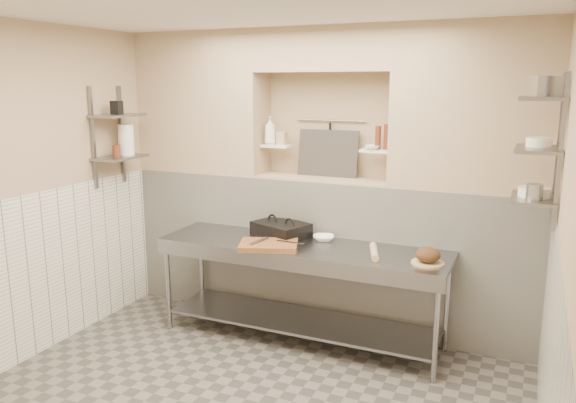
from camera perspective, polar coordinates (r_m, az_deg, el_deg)
The scene contains 46 objects.
wall_left at distance 5.11m, azimuth -25.97°, elevation 0.56°, with size 0.10×3.90×2.80m, color tan.
wall_right at distance 3.35m, azimuth 26.96°, elevation -5.00°, with size 0.10×3.90×2.80m, color tan.
wall_back at distance 5.60m, azimuth 4.57°, elevation 2.63°, with size 4.00×0.10×2.80m, color tan.
backwall_lower at distance 5.53m, azimuth 3.58°, elevation -4.94°, with size 4.00×0.40×1.40m, color white.
alcove_sill at distance 5.36m, azimuth 3.68°, elevation 2.34°, with size 1.30×0.40×0.02m, color tan.
backwall_pillar_left at distance 5.88m, azimuth -8.61°, elevation 9.84°, with size 1.35×0.40×1.40m, color tan.
backwall_pillar_right at distance 5.00m, azimuth 18.39°, elevation 9.03°, with size 1.35×0.40×1.40m, color tan.
backwall_header at distance 5.30m, azimuth 3.86°, elevation 15.14°, with size 1.30×0.40×0.40m, color tan.
wainscot_left at distance 5.24m, azimuth -24.85°, elevation -7.02°, with size 0.02×3.90×1.40m, color white.
wainscot_right at distance 3.60m, azimuth 24.89°, elevation -15.68°, with size 0.02×3.90×1.40m, color white.
alcove_shelf_left at distance 5.51m, azimuth -1.18°, elevation 5.67°, with size 0.28×0.16×0.03m, color white.
alcove_shelf_right at distance 5.17m, azimuth 8.95°, elevation 5.11°, with size 0.28×0.16×0.03m, color white.
utensil_rail at distance 5.46m, azimuth 4.38°, elevation 8.21°, with size 0.02×0.02×0.70m, color gray.
hanging_steel at distance 5.46m, azimuth 4.28°, elevation 6.41°, with size 0.02×0.02×0.30m, color black.
splash_panel at distance 5.42m, azimuth 4.08°, elevation 4.90°, with size 0.60×0.02×0.45m, color #383330.
shelf_rail_left_a at distance 5.88m, azimuth -16.55°, elevation 6.55°, with size 0.03×0.03×0.95m, color slate.
shelf_rail_left_b at distance 5.58m, azimuth -19.20°, elevation 6.12°, with size 0.03×0.03×0.95m, color slate.
wall_shelf_left_lower at distance 5.66m, azimuth -16.69°, elevation 4.32°, with size 0.30×0.50×0.03m, color slate.
wall_shelf_left_upper at distance 5.63m, azimuth -16.93°, elevation 8.35°, with size 0.30×0.50×0.03m, color slate.
shelf_rail_right_a at distance 4.49m, azimuth 25.81°, elevation 4.99°, with size 0.03×0.03×1.05m, color slate.
shelf_rail_right_b at distance 4.09m, azimuth 25.96°, elevation 4.41°, with size 0.03×0.03×1.05m, color slate.
wall_shelf_right_lower at distance 4.34m, azimuth 23.69°, elevation 0.28°, with size 0.30×0.50×0.03m, color slate.
wall_shelf_right_mid at distance 4.29m, azimuth 24.08°, elevation 4.87°, with size 0.30×0.50×0.03m, color slate.
wall_shelf_right_upper at distance 4.27m, azimuth 24.48°, elevation 9.53°, with size 0.30×0.50×0.03m, color slate.
prep_table at distance 5.04m, azimuth 1.30°, elevation -7.28°, with size 2.60×0.70×0.90m.
panini_press at distance 5.23m, azimuth -0.72°, elevation -2.86°, with size 0.58×0.50×0.13m.
cutting_board at distance 4.89m, azimuth -1.98°, elevation -4.45°, with size 0.50×0.35×0.04m, color brown.
knife_blade at distance 4.88m, azimuth 0.21°, elevation -4.16°, with size 0.25×0.03×0.01m, color gray.
tongs at distance 4.91m, azimuth -2.95°, elevation -3.99°, with size 0.02×0.02×0.25m, color gray.
mixing_bowl at distance 5.11m, azimuth 3.64°, elevation -3.72°, with size 0.19×0.19×0.05m, color white.
rolling_pin at distance 4.73m, azimuth 8.74°, elevation -5.06°, with size 0.06×0.06×0.39m, color tan.
bread_board at distance 4.60m, azimuth 13.99°, elevation -6.07°, with size 0.26×0.26×0.01m, color tan.
bread_loaf at distance 4.58m, azimuth 14.03°, elevation -5.27°, with size 0.20×0.20×0.12m, color #4C2D19.
bottle_soap at distance 5.49m, azimuth -1.84°, elevation 7.20°, with size 0.11×0.11×0.27m, color white.
jar_alcove at distance 5.49m, azimuth -0.61°, elevation 6.45°, with size 0.08×0.08×0.13m, color tan.
bowl_alcove at distance 5.14m, azimuth 8.51°, elevation 5.45°, with size 0.13×0.13×0.04m, color white.
condiment_a at distance 5.17m, azimuth 10.03°, elevation 6.48°, with size 0.06×0.06×0.23m, color #5A2717.
condiment_b at distance 5.17m, azimuth 9.13°, elevation 6.43°, with size 0.05×0.05×0.21m, color #5A2717.
condiment_c at distance 5.16m, azimuth 10.56°, elevation 5.82°, with size 0.07×0.07×0.11m, color white.
jug_left at distance 5.72m, azimuth -16.12°, elevation 6.05°, with size 0.15×0.15×0.30m, color white.
jar_left at distance 5.62m, azimuth -17.03°, elevation 4.96°, with size 0.08×0.08×0.11m, color #5A2717.
box_left_upper at distance 5.62m, azimuth -17.01°, elevation 9.12°, with size 0.09×0.09×0.13m, color black.
bowl_right at distance 4.34m, azimuth 23.74°, elevation 0.88°, with size 0.22×0.22×0.07m, color white.
canister_right at distance 4.21m, azimuth 23.75°, elevation 0.88°, with size 0.11×0.11×0.11m, color gray.
bowl_right_mid at distance 4.35m, azimuth 24.13°, elevation 5.54°, with size 0.17×0.17×0.06m, color white.
basket_right at distance 4.30m, azimuth 24.57°, elevation 10.61°, with size 0.18×0.22×0.14m, color gray.
Camera 1 is at (1.82, -3.22, 2.30)m, focal length 35.00 mm.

